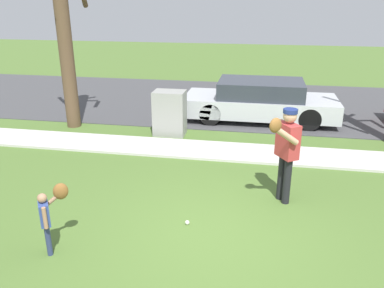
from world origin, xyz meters
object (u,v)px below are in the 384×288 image
baseball (187,223)px  street_tree_far (62,16)px  parked_sedan_silver (260,101)px  person_child (50,211)px  utility_cabinet (170,113)px  person_adult (286,146)px

baseball → street_tree_far: 7.07m
street_tree_far → parked_sedan_silver: street_tree_far is taller
person_child → utility_cabinet: utility_cabinet is taller
utility_cabinet → street_tree_far: street_tree_far is taller
baseball → person_child: bearing=-150.1°
parked_sedan_silver → baseball: bearing=80.2°
baseball → parked_sedan_silver: size_ratio=0.02×
person_adult → baseball: person_adult is taller
parked_sedan_silver → person_child: bearing=68.3°
baseball → utility_cabinet: 4.70m
person_adult → street_tree_far: 7.19m
street_tree_far → person_child: bearing=-66.6°
person_child → baseball: person_child is taller
person_adult → utility_cabinet: bearing=-81.9°
baseball → person_adult: bearing=34.7°
person_child → baseball: (1.84, 1.06, -0.64)m
person_adult → person_child: 4.07m
person_child → parked_sedan_silver: 7.88m
person_adult → utility_cabinet: person_adult is taller
person_child → utility_cabinet: (0.49, 5.52, -0.06)m
baseball → utility_cabinet: bearing=106.8°
baseball → utility_cabinet: size_ratio=0.06×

